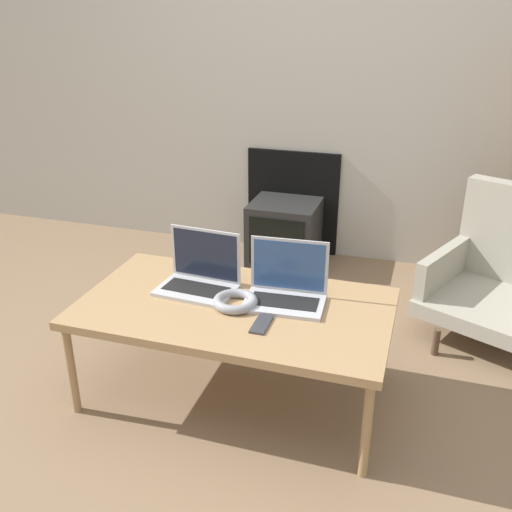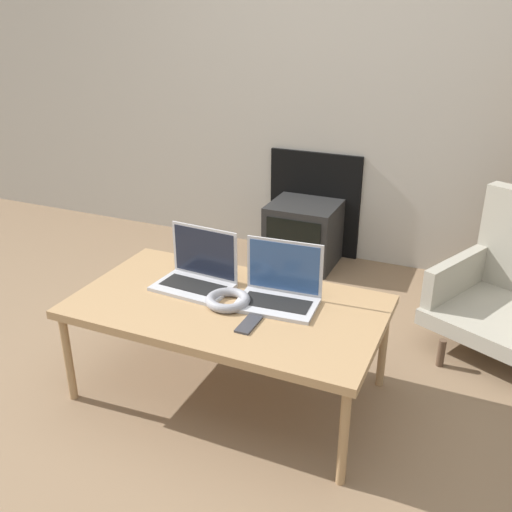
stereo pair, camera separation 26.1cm
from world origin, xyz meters
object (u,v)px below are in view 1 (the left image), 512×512
headphones (235,301)px  tv (284,232)px  phone (261,324)px  armchair (506,272)px  laptop_left (200,275)px  laptop_right (286,288)px

headphones → tv: headphones is taller
tv → phone: bearing=-78.4°
phone → armchair: bearing=47.6°
phone → armchair: (1.00, 1.09, -0.12)m
laptop_left → headphones: (0.20, -0.11, -0.04)m
laptop_left → phone: (0.35, -0.23, -0.06)m
phone → laptop_left: bearing=147.1°
armchair → laptop_right: bearing=-113.7°
laptop_left → tv: size_ratio=0.79×
phone → laptop_right: bearing=80.4°
laptop_left → armchair: size_ratio=0.41×
laptop_left → tv: bearing=92.7°
laptop_left → laptop_right: same height
headphones → phone: size_ratio=1.30×
laptop_right → headphones: bearing=-153.9°
laptop_left → headphones: laptop_left is taller
laptop_right → armchair: 1.30m
laptop_right → headphones: (-0.19, -0.11, -0.04)m
phone → tv: 1.64m
laptop_right → phone: bearing=-103.5°
laptop_left → tv: (0.03, 1.36, -0.30)m
laptop_right → armchair: size_ratio=0.41×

